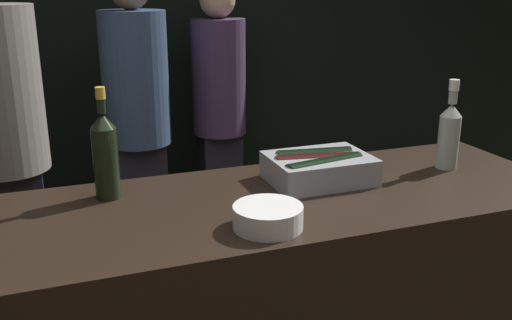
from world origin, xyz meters
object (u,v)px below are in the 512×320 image
Objects in this scene: person_in_hoodie at (4,134)px; person_grey_polo at (137,113)px; champagne_bottle at (105,154)px; bowl_white at (268,216)px; ice_bin_with_bottles at (319,167)px; person_blond_tee at (219,104)px; white_wine_bottle at (449,132)px.

person_grey_polo is (0.66, 0.35, -0.03)m from person_in_hoodie.
bowl_white is at bearing -45.13° from champagne_bottle.
bowl_white is (-0.30, -0.30, -0.02)m from ice_bin_with_bottles.
person_blond_tee is at bearing 141.91° from person_grey_polo.
champagne_bottle is at bearing 134.87° from bowl_white.
champagne_bottle is 0.20× the size of person_in_hoodie.
bowl_white is 1.59m from person_in_hoodie.
bowl_white is 0.56m from champagne_bottle.
white_wine_bottle is 0.19× the size of person_grey_polo.
champagne_bottle is 0.21× the size of person_blond_tee.
person_blond_tee is at bearing 84.97° from ice_bin_with_bottles.
ice_bin_with_bottles is at bearing 116.87° from person_blond_tee.
white_wine_bottle is at bearing -5.79° from champagne_bottle.
person_grey_polo reaches higher than ice_bin_with_bottles.
ice_bin_with_bottles is 1.73× the size of bowl_white.
ice_bin_with_bottles reaches higher than bowl_white.
white_wine_bottle reaches higher than bowl_white.
white_wine_bottle is 1.74m from person_grey_polo.
person_in_hoodie is at bearing 143.79° from white_wine_bottle.
ice_bin_with_bottles is at bearing -7.69° from champagne_bottle.
person_grey_polo is at bearing 101.22° from person_in_hoodie.
bowl_white is at bearing -161.63° from white_wine_bottle.
champagne_bottle is at bearing 93.69° from person_blond_tee.
white_wine_bottle is (0.50, -0.03, 0.08)m from ice_bin_with_bottles.
person_grey_polo reaches higher than bowl_white.
person_in_hoodie is at bearing 109.27° from champagne_bottle.
person_in_hoodie reaches higher than champagne_bottle.
bowl_white is 1.76m from person_grey_polo.
ice_bin_with_bottles is at bearing 176.83° from white_wine_bottle.
bowl_white is 0.11× the size of person_in_hoodie.
white_wine_bottle is at bearing 36.94° from person_in_hoodie.
champagne_bottle is at bearing 19.41° from person_grey_polo.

